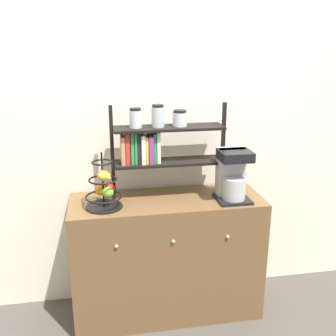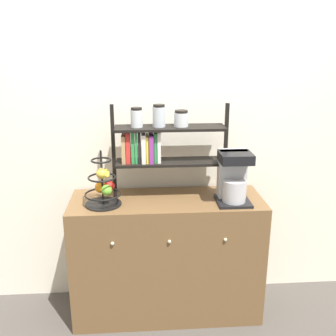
# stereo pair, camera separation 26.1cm
# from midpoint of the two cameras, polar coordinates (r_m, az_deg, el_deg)

# --- Properties ---
(ground_plane) EXTENTS (12.00, 12.00, 0.00)m
(ground_plane) POSITION_cam_midpoint_polar(r_m,az_deg,el_deg) (2.94, -2.05, -22.51)
(ground_plane) COLOR #47423D
(wall_back) EXTENTS (7.00, 0.05, 2.60)m
(wall_back) POSITION_cam_midpoint_polar(r_m,az_deg,el_deg) (2.83, -3.82, 5.40)
(wall_back) COLOR silver
(wall_back) RESTS_ON ground_plane
(sideboard) EXTENTS (1.32, 0.49, 0.88)m
(sideboard) POSITION_cam_midpoint_polar(r_m,az_deg,el_deg) (2.88, -2.83, -12.76)
(sideboard) COLOR brown
(sideboard) RESTS_ON ground_plane
(coffee_maker) EXTENTS (0.22, 0.23, 0.35)m
(coffee_maker) POSITION_cam_midpoint_polar(r_m,az_deg,el_deg) (2.66, 6.58, -1.07)
(coffee_maker) COLOR black
(coffee_maker) RESTS_ON sideboard
(fruit_stand) EXTENTS (0.24, 0.24, 0.37)m
(fruit_stand) POSITION_cam_midpoint_polar(r_m,az_deg,el_deg) (2.57, -12.12, -3.05)
(fruit_stand) COLOR black
(fruit_stand) RESTS_ON sideboard
(shelf_hutch) EXTENTS (0.79, 0.20, 0.64)m
(shelf_hutch) POSITION_cam_midpoint_polar(r_m,az_deg,el_deg) (2.63, -4.69, 3.84)
(shelf_hutch) COLOR black
(shelf_hutch) RESTS_ON sideboard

